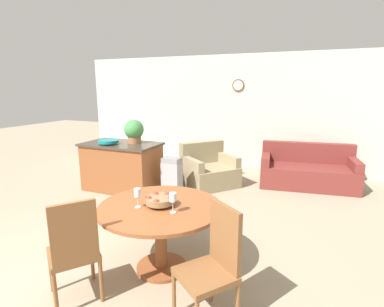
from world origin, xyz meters
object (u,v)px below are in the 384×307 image
object	(u,v)px
potted_plant	(134,131)
couch	(307,172)
fruit_bowl	(160,200)
trash_bin	(172,177)
wine_glass_left	(137,193)
dining_chair_near_left	(74,248)
teal_bowl	(108,142)
armchair	(209,171)
wine_glass_right	(173,198)
kitchen_island	(122,166)
dining_table	(161,220)
dining_chair_near_right	(214,261)

from	to	relation	value
potted_plant	couch	distance (m)	3.51
fruit_bowl	trash_bin	distance (m)	2.29
wine_glass_left	dining_chair_near_left	bearing A→B (deg)	-114.07
teal_bowl	armchair	distance (m)	2.03
wine_glass_right	potted_plant	bearing A→B (deg)	130.54
fruit_bowl	trash_bin	world-z (taller)	fruit_bowl
dining_chair_near_left	teal_bowl	xyz separation A→B (m)	(-1.64, 2.61, 0.41)
trash_bin	armchair	distance (m)	0.94
wine_glass_right	teal_bowl	bearing A→B (deg)	139.56
fruit_bowl	kitchen_island	xyz separation A→B (m)	(-1.94, 2.02, -0.34)
wine_glass_left	dining_table	bearing A→B (deg)	34.45
dining_chair_near_left	fruit_bowl	xyz separation A→B (m)	(0.46, 0.75, 0.25)
teal_bowl	potted_plant	distance (m)	0.51
wine_glass_right	trash_bin	size ratio (longest dim) A/B	0.28
fruit_bowl	wine_glass_right	bearing A→B (deg)	-28.02
wine_glass_right	dining_chair_near_left	bearing A→B (deg)	-136.06
trash_bin	couch	size ratio (longest dim) A/B	0.38
dining_chair_near_right	teal_bowl	world-z (taller)	dining_chair_near_right
fruit_bowl	couch	world-z (taller)	fruit_bowl
kitchen_island	teal_bowl	distance (m)	0.55
wine_glass_left	armchair	bearing A→B (deg)	95.92
wine_glass_right	dining_table	bearing A→B (deg)	152.07
dining_chair_near_left	kitchen_island	xyz separation A→B (m)	(-1.48, 2.77, -0.09)
dining_chair_near_right	fruit_bowl	xyz separation A→B (m)	(-0.75, 0.47, 0.25)
potted_plant	couch	world-z (taller)	potted_plant
dining_chair_near_right	armchair	xyz separation A→B (m)	(-1.25, 3.37, -0.26)
dining_table	kitchen_island	xyz separation A→B (m)	(-1.95, 2.02, -0.11)
kitchen_island	armchair	size ratio (longest dim) A/B	1.12
armchair	fruit_bowl	bearing A→B (deg)	-130.43
kitchen_island	wine_glass_left	bearing A→B (deg)	-50.71
dining_chair_near_right	potted_plant	size ratio (longest dim) A/B	2.30
wine_glass_right	kitchen_island	distance (m)	3.05
dining_chair_near_left	couch	world-z (taller)	dining_chair_near_left
dining_table	dining_chair_near_right	distance (m)	0.88
dining_chair_near_left	fruit_bowl	world-z (taller)	dining_chair_near_left
wine_glass_right	armchair	distance (m)	3.15
fruit_bowl	teal_bowl	xyz separation A→B (m)	(-2.10, 1.86, 0.16)
potted_plant	wine_glass_right	bearing A→B (deg)	-49.46
wine_glass_left	wine_glass_right	world-z (taller)	same
wine_glass_left	teal_bowl	xyz separation A→B (m)	(-1.92, 1.99, 0.07)
dining_chair_near_right	wine_glass_left	world-z (taller)	dining_chair_near_right
kitchen_island	teal_bowl	bearing A→B (deg)	-134.66
fruit_bowl	kitchen_island	bearing A→B (deg)	133.94
dining_table	kitchen_island	world-z (taller)	kitchen_island
teal_bowl	potted_plant	xyz separation A→B (m)	(0.37, 0.30, 0.18)
wine_glass_left	fruit_bowl	bearing A→B (deg)	34.81
fruit_bowl	wine_glass_left	distance (m)	0.24
kitchen_island	couch	world-z (taller)	kitchen_island
dining_chair_near_right	kitchen_island	size ratio (longest dim) A/B	0.70
dining_chair_near_left	teal_bowl	size ratio (longest dim) A/B	2.70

